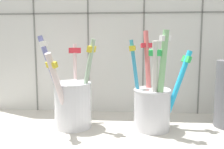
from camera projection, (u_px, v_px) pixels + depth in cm
name	position (u px, v px, depth cm)	size (l,w,h in cm)	color
counter_slab	(112.00, 133.00, 46.60)	(64.00, 22.00, 2.00)	#BCB7AD
tile_wall_back	(116.00, 25.00, 55.64)	(64.00, 2.20, 45.00)	silver
toothbrush_cup_left	(72.00, 101.00, 46.45)	(11.47, 11.86, 17.82)	silver
toothbrush_cup_right	(153.00, 103.00, 45.28)	(12.12, 9.95, 18.89)	silver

